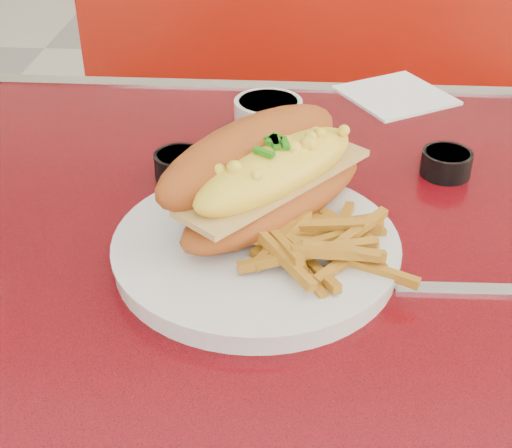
# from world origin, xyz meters

# --- Properties ---
(diner_table) EXTENTS (1.23, 0.83, 0.77)m
(diner_table) POSITION_xyz_m (0.00, 0.00, 0.61)
(diner_table) COLOR #B60B17
(diner_table) RESTS_ON ground
(booth_bench_far) EXTENTS (1.20, 0.51, 0.90)m
(booth_bench_far) POSITION_xyz_m (0.00, 0.81, 0.29)
(booth_bench_far) COLOR maroon
(booth_bench_far) RESTS_ON ground
(dinner_plate) EXTENTS (0.29, 0.29, 0.02)m
(dinner_plate) POSITION_xyz_m (-0.13, -0.04, 0.78)
(dinner_plate) COLOR silver
(dinner_plate) RESTS_ON diner_table
(mac_hoagie) EXTENTS (0.25, 0.27, 0.11)m
(mac_hoagie) POSITION_xyz_m (-0.12, 0.01, 0.84)
(mac_hoagie) COLOR #A54E1A
(mac_hoagie) RESTS_ON dinner_plate
(fries_pile) EXTENTS (0.13, 0.12, 0.04)m
(fries_pile) POSITION_xyz_m (-0.06, -0.05, 0.81)
(fries_pile) COLOR #C28421
(fries_pile) RESTS_ON dinner_plate
(fork) EXTENTS (0.03, 0.14, 0.00)m
(fork) POSITION_xyz_m (-0.07, -0.06, 0.79)
(fork) COLOR silver
(fork) RESTS_ON dinner_plate
(gravy_ramekin) EXTENTS (0.11, 0.11, 0.05)m
(gravy_ramekin) POSITION_xyz_m (-0.13, 0.23, 0.80)
(gravy_ramekin) COLOR silver
(gravy_ramekin) RESTS_ON diner_table
(sauce_cup_left) EXTENTS (0.07, 0.07, 0.03)m
(sauce_cup_left) POSITION_xyz_m (-0.23, 0.12, 0.79)
(sauce_cup_left) COLOR black
(sauce_cup_left) RESTS_ON diner_table
(sauce_cup_right) EXTENTS (0.08, 0.08, 0.03)m
(sauce_cup_right) POSITION_xyz_m (0.09, 0.14, 0.79)
(sauce_cup_right) COLOR black
(sauce_cup_right) RESTS_ON diner_table
(paper_napkin) EXTENTS (0.19, 0.19, 0.00)m
(paper_napkin) POSITION_xyz_m (0.05, 0.37, 0.77)
(paper_napkin) COLOR white
(paper_napkin) RESTS_ON diner_table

